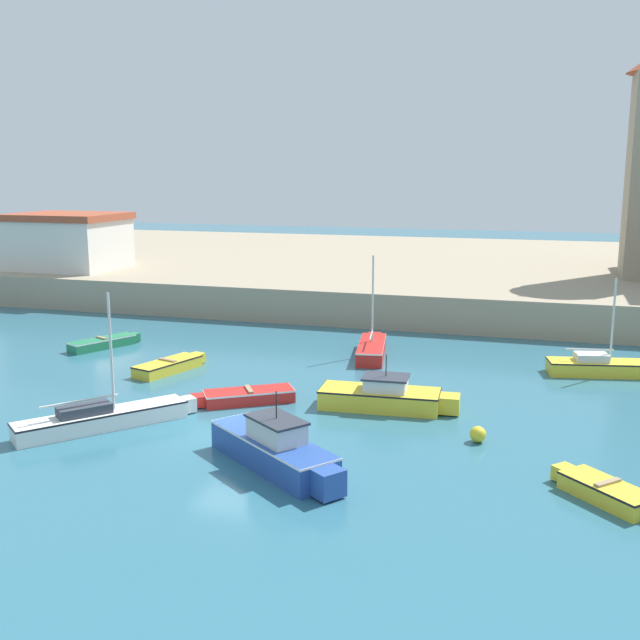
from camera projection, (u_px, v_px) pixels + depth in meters
ground_plane at (229, 437)px, 27.30m from camera, size 200.00×200.00×0.00m
quay_seawall at (415, 270)px, 64.40m from camera, size 120.00×40.00×2.20m
dinghy_green_0 at (104, 342)px, 40.89m from camera, size 2.52×4.10×0.62m
sailboat_red_1 at (372, 348)px, 39.05m from camera, size 2.10×5.55×5.26m
dinghy_yellow_2 at (604, 490)px, 22.01m from camera, size 3.00×2.94×0.62m
sailboat_white_3 at (103, 417)px, 28.10m from camera, size 5.12×5.96×5.13m
dinghy_yellow_4 at (170, 365)px, 36.08m from camera, size 2.23×4.22×0.63m
motorboat_yellow_5 at (384, 396)px, 30.40m from camera, size 5.72×2.11×2.28m
motorboat_blue_6 at (275, 449)px, 24.32m from camera, size 5.66×4.67×2.62m
sailboat_yellow_8 at (603, 366)px, 35.44m from camera, size 5.70×2.42×4.62m
dinghy_red_9 at (246, 396)px, 31.24m from camera, size 4.14×3.17×0.61m
mooring_buoy at (478, 434)px, 26.68m from camera, size 0.59×0.59×0.59m
harbor_shed_near_wharf at (68, 241)px, 56.63m from camera, size 7.99×6.53×4.18m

